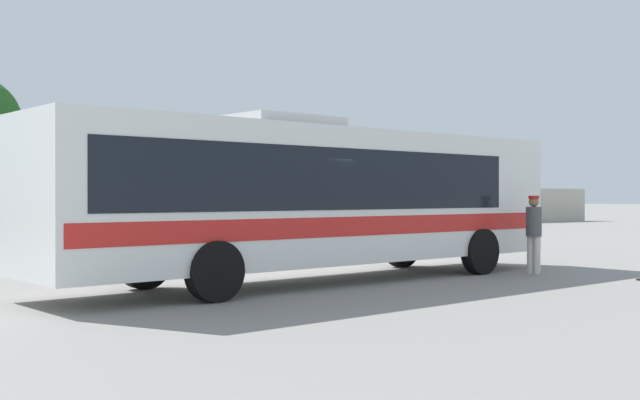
# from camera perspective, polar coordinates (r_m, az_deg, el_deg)

# --- Properties ---
(ground_plane) EXTENTS (300.00, 300.00, 0.00)m
(ground_plane) POSITION_cam_1_polar(r_m,az_deg,el_deg) (24.70, -15.72, -3.88)
(ground_plane) COLOR gray
(perimeter_wall) EXTENTS (80.00, 0.30, 2.31)m
(perimeter_wall) POSITION_cam_1_polar(r_m,az_deg,el_deg) (37.10, -22.07, -0.71)
(perimeter_wall) COLOR #B2AD9E
(perimeter_wall) RESTS_ON ground_plane
(coach_bus_white_red) EXTENTS (12.57, 3.97, 3.38)m
(coach_bus_white_red) POSITION_cam_1_polar(r_m,az_deg,el_deg) (16.23, -0.44, 0.37)
(coach_bus_white_red) COLOR white
(coach_bus_white_red) RESTS_ON ground_plane
(attendant_by_bus_door) EXTENTS (0.42, 0.42, 1.80)m
(attendant_by_bus_door) POSITION_cam_1_polar(r_m,az_deg,el_deg) (18.67, 15.27, -2.07)
(attendant_by_bus_door) COLOR silver
(attendant_by_bus_door) RESTS_ON ground_plane
(roadside_tree_midright) EXTENTS (3.78, 3.78, 5.50)m
(roadside_tree_midright) POSITION_cam_1_polar(r_m,az_deg,el_deg) (39.95, -18.07, 3.28)
(roadside_tree_midright) COLOR brown
(roadside_tree_midright) RESTS_ON ground_plane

